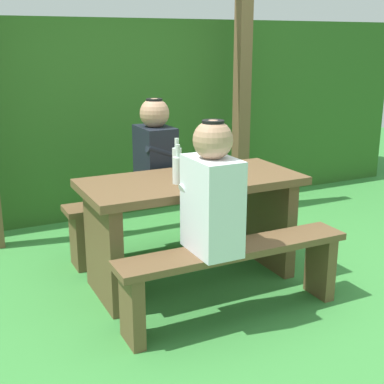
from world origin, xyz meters
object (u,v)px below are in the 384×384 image
bench_near (235,267)px  bottle_left (178,169)px  bench_far (159,212)px  bottle_right (177,162)px  person_white_shirt (212,193)px  person_black_coat (155,153)px  picnic_table (192,211)px  cell_phone (206,174)px  drinking_glass (210,173)px

bench_near → bottle_left: bearing=106.1°
bench_far → bottle_right: (-0.08, -0.49, 0.49)m
bench_far → person_white_shirt: bearing=-97.9°
bench_far → person_black_coat: 0.46m
person_white_shirt → bottle_right: size_ratio=2.85×
person_white_shirt → bottle_right: 0.61m
picnic_table → cell_phone: 0.26m
bottle_right → bottle_left: bearing=-112.6°
person_white_shirt → drinking_glass: bearing=62.9°
bottle_left → cell_phone: bottle_left is taller
person_black_coat → bottle_left: 0.63m
bench_near → person_white_shirt: size_ratio=1.95×
picnic_table → cell_phone: (0.12, 0.04, 0.23)m
bench_far → bottle_left: size_ratio=5.82×
bench_near → person_white_shirt: person_white_shirt is taller
person_black_coat → bottle_left: size_ratio=2.99×
cell_phone → picnic_table: bearing=-138.2°
drinking_glass → bench_far: bearing=98.6°
bench_near → cell_phone: bearing=78.5°
person_black_coat → cell_phone: bearing=-74.3°
bottle_left → bench_near: bearing=-73.9°
bench_far → bottle_right: bearing=-99.0°
person_white_shirt → bench_near: bearing=-1.3°
bench_far → bottle_right: size_ratio=5.54×
bench_far → bottle_left: bearing=-102.2°
bench_near → cell_phone: (0.12, 0.58, 0.40)m
bench_far → picnic_table: bearing=-90.0°
picnic_table → person_white_shirt: 0.63m
bottle_right → cell_phone: size_ratio=1.80×
drinking_glass → bench_near: bearing=-101.0°
drinking_glass → bottle_right: bottle_right is taller
picnic_table → person_black_coat: 0.61m
person_white_shirt → bottle_left: 0.47m
person_black_coat → bottle_right: size_ratio=2.85×
person_white_shirt → person_black_coat: same height
bottle_left → cell_phone: (0.25, 0.11, -0.09)m
person_white_shirt → bottle_left: person_white_shirt is taller
person_white_shirt → cell_phone: size_ratio=5.14×
cell_phone → bench_far: bearing=128.1°
drinking_glass → cell_phone: bearing=76.2°
bench_near → drinking_glass: size_ratio=17.61×
bench_near → bottle_right: size_ratio=5.54×
bench_near → cell_phone: size_ratio=10.00×
bench_far → bench_near: bearing=-90.0°
bottle_left → bottle_right: (0.06, 0.14, 0.01)m
bottle_left → person_white_shirt: bearing=-92.0°
bench_far → person_black_coat: (-0.02, -0.00, 0.46)m
picnic_table → bottle_right: bottle_right is taller
person_black_coat → bottle_right: person_black_coat is taller
picnic_table → bottle_right: 0.34m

